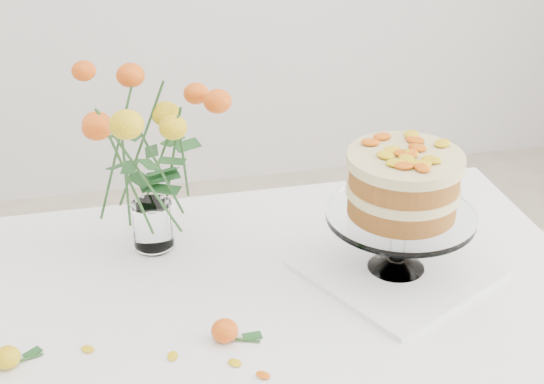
# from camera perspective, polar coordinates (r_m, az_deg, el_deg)

# --- Properties ---
(table) EXTENTS (1.43, 0.93, 0.76)m
(table) POSITION_cam_1_polar(r_m,az_deg,el_deg) (1.46, -2.94, -11.60)
(table) COLOR tan
(table) RESTS_ON ground
(napkin) EXTENTS (0.43, 0.43, 0.01)m
(napkin) POSITION_cam_1_polar(r_m,az_deg,el_deg) (1.54, 9.28, -5.74)
(napkin) COLOR white
(napkin) RESTS_ON table
(cake_stand) EXTENTS (0.29, 0.29, 0.26)m
(cake_stand) POSITION_cam_1_polar(r_m,az_deg,el_deg) (1.44, 9.82, 0.14)
(cake_stand) COLOR white
(cake_stand) RESTS_ON napkin
(rose_vase) EXTENTS (0.34, 0.34, 0.42)m
(rose_vase) POSITION_cam_1_polar(r_m,az_deg,el_deg) (1.49, -9.51, 3.88)
(rose_vase) COLOR white
(rose_vase) RESTS_ON table
(loose_rose_near) EXTENTS (0.08, 0.04, 0.04)m
(loose_rose_near) POSITION_cam_1_polar(r_m,az_deg,el_deg) (1.36, -19.30, -11.67)
(loose_rose_near) COLOR yellow
(loose_rose_near) RESTS_ON table
(loose_rose_far) EXTENTS (0.08, 0.05, 0.04)m
(loose_rose_far) POSITION_cam_1_polar(r_m,az_deg,el_deg) (1.34, -3.56, -10.38)
(loose_rose_far) COLOR red
(loose_rose_far) RESTS_ON table
(stray_petal_a) EXTENTS (0.03, 0.02, 0.00)m
(stray_petal_a) POSITION_cam_1_polar(r_m,az_deg,el_deg) (1.32, -7.50, -12.16)
(stray_petal_a) COLOR #E3B70E
(stray_petal_a) RESTS_ON table
(stray_petal_b) EXTENTS (0.03, 0.02, 0.00)m
(stray_petal_b) POSITION_cam_1_polar(r_m,az_deg,el_deg) (1.30, -2.82, -12.74)
(stray_petal_b) COLOR #E3B70E
(stray_petal_b) RESTS_ON table
(stray_petal_c) EXTENTS (0.03, 0.02, 0.00)m
(stray_petal_c) POSITION_cam_1_polar(r_m,az_deg,el_deg) (1.27, -0.67, -13.64)
(stray_petal_c) COLOR #E3B70E
(stray_petal_c) RESTS_ON table
(stray_petal_d) EXTENTS (0.03, 0.02, 0.00)m
(stray_petal_d) POSITION_cam_1_polar(r_m,az_deg,el_deg) (1.36, -13.70, -11.43)
(stray_petal_d) COLOR #E3B70E
(stray_petal_d) RESTS_ON table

